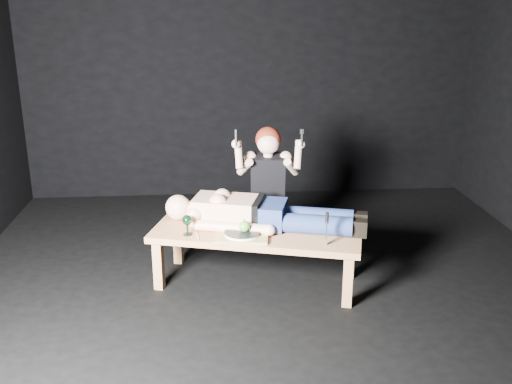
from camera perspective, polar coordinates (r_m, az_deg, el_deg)
The scene contains 13 objects.
ground at distance 4.58m, azimuth 1.52°, elevation -9.86°, with size 5.00×5.00×0.00m, color black.
back_wall at distance 6.57m, azimuth -0.69°, elevation 12.47°, with size 5.00×5.00×0.00m, color black.
table at distance 4.65m, azimuth 0.05°, elevation -6.35°, with size 1.62×0.61×0.45m, color tan.
lying_man at distance 4.60m, azimuth 0.91°, elevation -1.80°, with size 1.64×0.50×0.27m, color beige, non-canonical shape.
kneeling_woman at distance 5.07m, azimuth 1.15°, elevation 0.33°, with size 0.64×0.72×1.20m, color black, non-canonical shape.
serving_tray at distance 4.42m, azimuth -1.38°, elevation -4.34°, with size 0.40×0.29×0.02m, color tan.
plate at distance 4.41m, azimuth -1.38°, elevation -4.07°, with size 0.26×0.26×0.02m, color white.
apple at distance 4.40m, azimuth -1.13°, elevation -3.38°, with size 0.09×0.09×0.09m, color #469422.
goblet at distance 4.48m, azimuth -6.74°, elevation -3.23°, with size 0.08×0.08×0.16m, color black, non-canonical shape.
fork_flat at distance 4.48m, azimuth -5.76°, elevation -4.26°, with size 0.02×0.17×0.01m, color #B2B2B7.
knife_flat at distance 4.37m, azimuth -0.12°, elevation -4.75°, with size 0.02×0.17×0.01m, color #B2B2B7.
spoon_flat at distance 4.48m, azimuth -0.18°, elevation -4.16°, with size 0.02×0.17×0.01m, color #B2B2B7.
carving_knife at distance 4.28m, azimuth 6.92°, elevation -3.60°, with size 0.03×0.04×0.25m, color #B2B2B7, non-canonical shape.
Camera 1 is at (-0.44, -4.02, 2.16)m, focal length 40.86 mm.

